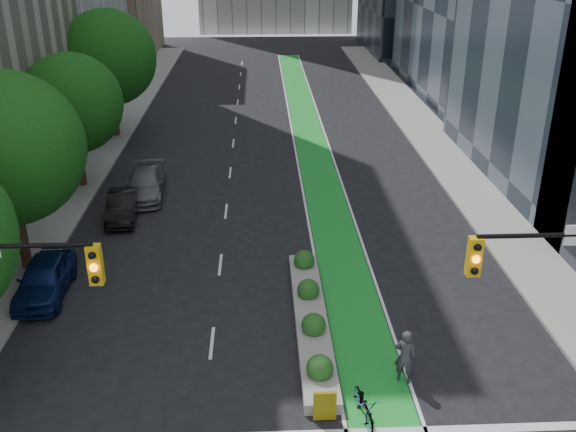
{
  "coord_description": "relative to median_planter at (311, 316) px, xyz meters",
  "views": [
    {
      "loc": [
        -0.62,
        -13.53,
        13.71
      ],
      "look_at": [
        0.48,
        10.5,
        3.0
      ],
      "focal_mm": 40.0,
      "sensor_mm": 36.0,
      "label": 1
    }
  ],
  "objects": [
    {
      "name": "parked_car_left_near",
      "position": [
        -10.7,
        2.71,
        0.41
      ],
      "size": [
        1.99,
        4.64,
        1.56
      ],
      "primitive_type": "imported",
      "rotation": [
        0.0,
        0.0,
        0.03
      ],
      "color": "#0C1C4D",
      "rests_on": "ground"
    },
    {
      "name": "sidewalk_right",
      "position": [
        10.6,
        17.96,
        -0.3
      ],
      "size": [
        3.6,
        90.0,
        0.15
      ],
      "primitive_type": "cube",
      "color": "gray",
      "rests_on": "ground"
    },
    {
      "name": "parked_car_left_mid",
      "position": [
        -8.99,
        10.32,
        0.31
      ],
      "size": [
        1.83,
        4.28,
        1.37
      ],
      "primitive_type": "imported",
      "rotation": [
        0.0,
        0.0,
        0.09
      ],
      "color": "black",
      "rests_on": "ground"
    },
    {
      "name": "sidewalk_left",
      "position": [
        -13.0,
        17.96,
        -0.3
      ],
      "size": [
        3.6,
        90.0,
        0.15
      ],
      "primitive_type": "cube",
      "color": "gray",
      "rests_on": "ground"
    },
    {
      "name": "tree_mid",
      "position": [
        -12.2,
        4.96,
        5.2
      ],
      "size": [
        6.4,
        6.4,
        8.78
      ],
      "color": "black",
      "rests_on": "ground"
    },
    {
      "name": "cyclist",
      "position": [
        2.81,
        -3.49,
        0.61
      ],
      "size": [
        0.85,
        0.72,
        1.96
      ],
      "primitive_type": "imported",
      "rotation": [
        0.0,
        0.0,
        2.71
      ],
      "color": "#35303A",
      "rests_on": "ground"
    },
    {
      "name": "bicycle",
      "position": [
        1.22,
        -5.18,
        0.12
      ],
      "size": [
        0.9,
        1.93,
        0.98
      ],
      "primitive_type": "imported",
      "rotation": [
        0.0,
        0.0,
        0.14
      ],
      "color": "gray",
      "rests_on": "ground"
    },
    {
      "name": "tree_midfar",
      "position": [
        -12.2,
        14.96,
        4.57
      ],
      "size": [
        5.6,
        5.6,
        7.76
      ],
      "color": "black",
      "rests_on": "ground"
    },
    {
      "name": "median_planter",
      "position": [
        0.0,
        0.0,
        0.0
      ],
      "size": [
        1.2,
        10.26,
        1.1
      ],
      "color": "gray",
      "rests_on": "ground"
    },
    {
      "name": "tree_far",
      "position": [
        -12.2,
        24.96,
        5.32
      ],
      "size": [
        6.6,
        6.6,
        9.0
      ],
      "color": "black",
      "rests_on": "ground"
    },
    {
      "name": "parked_car_left_far",
      "position": [
        -8.28,
        13.31,
        0.36
      ],
      "size": [
        2.31,
        5.14,
        1.46
      ],
      "primitive_type": "imported",
      "rotation": [
        0.0,
        0.0,
        0.05
      ],
      "color": "#585A5D",
      "rests_on": "ground"
    },
    {
      "name": "bike_lane_paint",
      "position": [
        1.8,
        22.96,
        -0.37
      ],
      "size": [
        2.2,
        70.0,
        0.01
      ],
      "primitive_type": "cube",
      "color": "green",
      "rests_on": "ground"
    }
  ]
}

